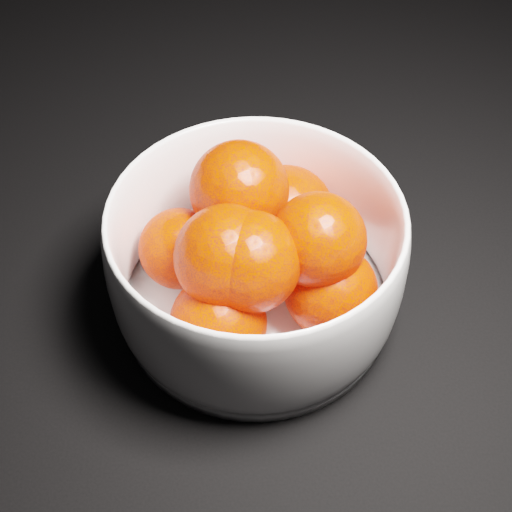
{
  "coord_description": "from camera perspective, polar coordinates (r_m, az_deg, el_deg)",
  "views": [
    {
      "loc": [
        0.24,
        -0.11,
        0.47
      ],
      "look_at": [
        0.25,
        0.25,
        0.06
      ],
      "focal_mm": 50.0,
      "sensor_mm": 36.0,
      "label": 1
    }
  ],
  "objects": [
    {
      "name": "bowl",
      "position": [
        0.55,
        0.0,
        -0.39
      ],
      "size": [
        0.23,
        0.23,
        0.11
      ],
      "rotation": [
        0.0,
        0.0,
        -0.04
      ],
      "color": "white",
      "rests_on": "ground"
    },
    {
      "name": "orange_pile",
      "position": [
        0.54,
        0.19,
        0.64
      ],
      "size": [
        0.18,
        0.19,
        0.12
      ],
      "color": "red",
      "rests_on": "bowl"
    }
  ]
}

